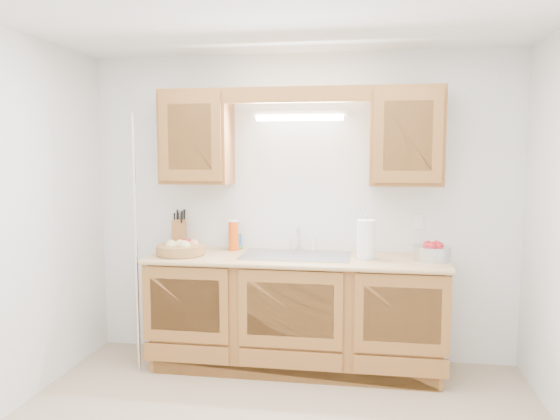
% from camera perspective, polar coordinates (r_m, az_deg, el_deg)
% --- Properties ---
extents(room, '(3.52, 3.50, 2.50)m').
position_cam_1_polar(room, '(3.04, -1.23, -2.55)').
color(room, tan).
rests_on(room, ground).
extents(base_cabinets, '(2.20, 0.60, 0.86)m').
position_cam_1_polar(base_cabinets, '(4.38, 1.64, -10.74)').
color(base_cabinets, brown).
rests_on(base_cabinets, ground).
extents(countertop, '(2.30, 0.63, 0.04)m').
position_cam_1_polar(countertop, '(4.26, 1.63, -5.12)').
color(countertop, tan).
rests_on(countertop, base_cabinets).
extents(upper_cabinet_left, '(0.55, 0.33, 0.75)m').
position_cam_1_polar(upper_cabinet_left, '(4.51, -8.68, 7.50)').
color(upper_cabinet_left, brown).
rests_on(upper_cabinet_left, room).
extents(upper_cabinet_right, '(0.55, 0.33, 0.75)m').
position_cam_1_polar(upper_cabinet_right, '(4.31, 13.05, 7.48)').
color(upper_cabinet_right, brown).
rests_on(upper_cabinet_right, room).
extents(valance, '(2.20, 0.05, 0.12)m').
position_cam_1_polar(valance, '(4.21, 1.69, 11.97)').
color(valance, brown).
rests_on(valance, room).
extents(fluorescent_fixture, '(0.76, 0.08, 0.08)m').
position_cam_1_polar(fluorescent_fixture, '(4.42, 2.07, 9.82)').
color(fluorescent_fixture, white).
rests_on(fluorescent_fixture, room).
extents(sink, '(0.84, 0.46, 0.36)m').
position_cam_1_polar(sink, '(4.29, 1.67, -5.75)').
color(sink, '#9E9EA3').
rests_on(sink, countertop).
extents(wire_shelf_pole, '(0.03, 0.03, 2.00)m').
position_cam_1_polar(wire_shelf_pole, '(4.32, -14.81, -3.55)').
color(wire_shelf_pole, silver).
rests_on(wire_shelf_pole, ground).
extents(outlet_plate, '(0.08, 0.01, 0.12)m').
position_cam_1_polar(outlet_plate, '(4.51, 14.23, -1.22)').
color(outlet_plate, white).
rests_on(outlet_plate, room).
extents(fruit_basket, '(0.46, 0.46, 0.12)m').
position_cam_1_polar(fruit_basket, '(4.38, -10.33, -3.94)').
color(fruit_basket, '#AC7545').
rests_on(fruit_basket, countertop).
extents(knife_block, '(0.16, 0.21, 0.33)m').
position_cam_1_polar(knife_block, '(4.71, -10.50, -2.43)').
color(knife_block, brown).
rests_on(knife_block, countertop).
extents(orange_canister, '(0.09, 0.09, 0.25)m').
position_cam_1_polar(orange_canister, '(4.51, -4.88, -2.64)').
color(orange_canister, '#F3540D').
rests_on(orange_canister, countertop).
extents(soap_bottle, '(0.08, 0.08, 0.17)m').
position_cam_1_polar(soap_bottle, '(4.59, -4.66, -3.00)').
color(soap_bottle, '#2265AB').
rests_on(soap_bottle, countertop).
extents(sponge, '(0.12, 0.10, 0.02)m').
position_cam_1_polar(sponge, '(4.60, -4.65, -3.95)').
color(sponge, '#CC333F').
rests_on(sponge, countertop).
extents(paper_towel, '(0.17, 0.17, 0.35)m').
position_cam_1_polar(paper_towel, '(4.19, 8.98, -3.07)').
color(paper_towel, silver).
rests_on(paper_towel, countertop).
extents(apple_bowl, '(0.29, 0.29, 0.15)m').
position_cam_1_polar(apple_bowl, '(4.24, 15.63, -4.24)').
color(apple_bowl, silver).
rests_on(apple_bowl, countertop).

